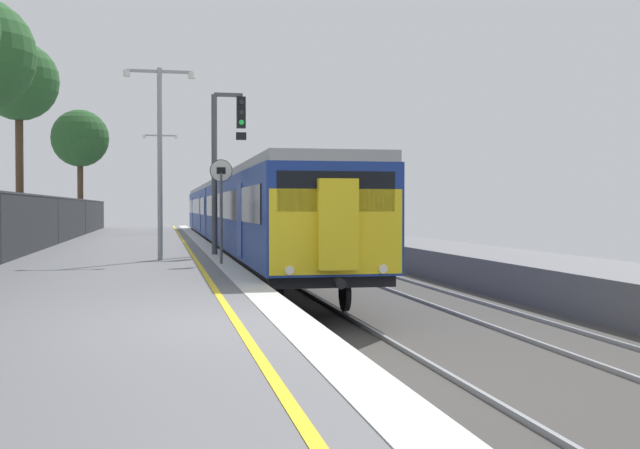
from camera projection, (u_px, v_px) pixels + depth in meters
The scene contains 8 objects.
ground at pixel (455, 361), 10.77m from camera, with size 17.40×110.00×1.21m.
commuter_train_at_platform at pixel (236, 212), 36.22m from camera, with size 2.83×42.76×3.81m.
signal_gantry at pixel (223, 154), 24.88m from camera, with size 1.10×0.24×5.13m.
speed_limit_sign at pixel (221, 198), 20.75m from camera, with size 0.59×0.08×2.77m.
platform_lamp_mid at pixel (160, 147), 22.19m from camera, with size 2.00×0.20×5.44m.
platform_lamp_far at pixel (161, 175), 45.22m from camera, with size 2.00×0.20×5.74m.
background_tree_left at pixel (16, 84), 30.48m from camera, with size 3.06×3.06×7.95m.
background_tree_right at pixel (81, 140), 46.54m from camera, with size 3.39×3.39×7.31m.
Camera 1 is at (-1.30, -10.14, 1.50)m, focal length 44.12 mm.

